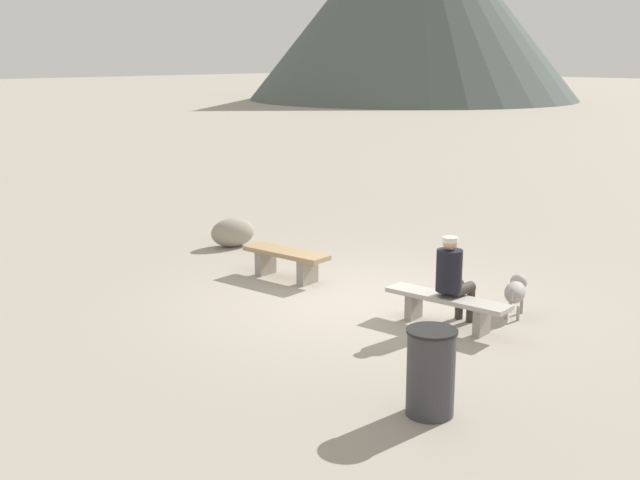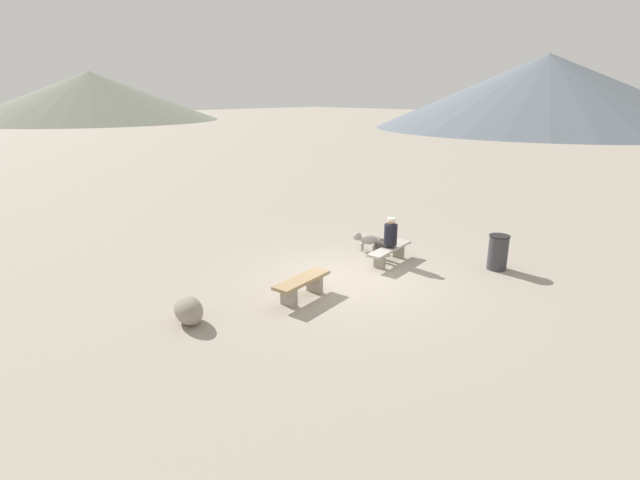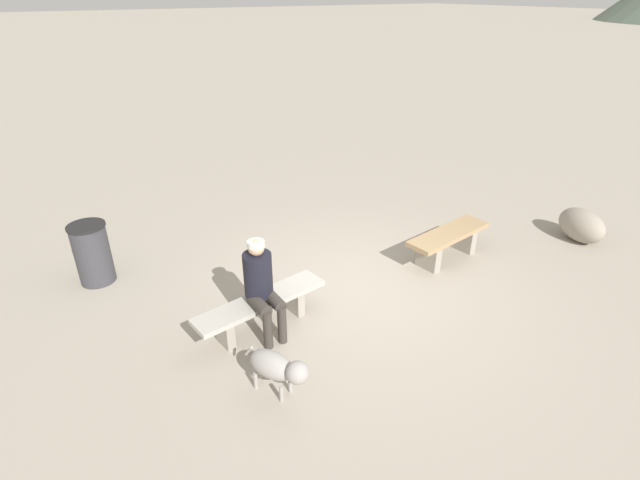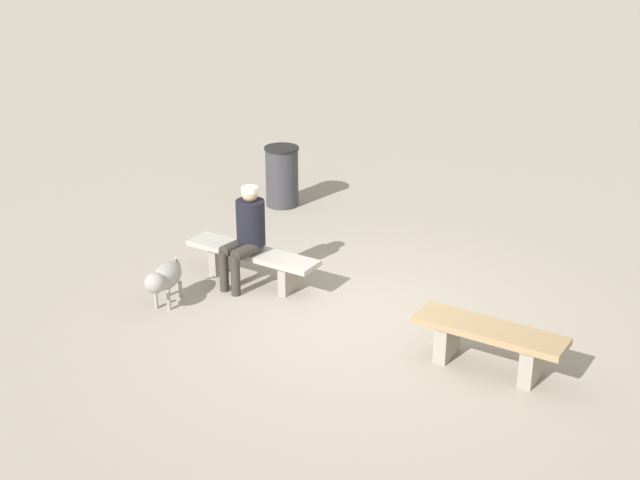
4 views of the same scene
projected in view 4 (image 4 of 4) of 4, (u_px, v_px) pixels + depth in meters
The scene contains 6 objects.
ground at pixel (354, 321), 9.89m from camera, with size 210.00×210.00×0.06m, color #9E9384.
bench_left at pixel (489, 340), 8.78m from camera, with size 1.56×0.61×0.47m.
bench_right at pixel (253, 258), 10.65m from camera, with size 1.77×0.59×0.42m.
seated_person at pixel (246, 230), 10.46m from camera, with size 0.34×0.61×1.23m.
dog at pixel (164, 278), 10.06m from camera, with size 0.49×0.75×0.52m.
trash_bin at pixel (282, 176), 13.11m from camera, with size 0.51×0.51×0.90m.
Camera 4 is at (-5.23, 7.07, 4.62)m, focal length 49.69 mm.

